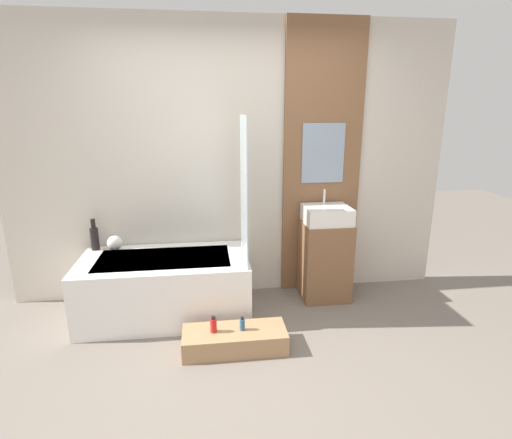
% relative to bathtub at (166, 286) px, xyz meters
% --- Properties ---
extents(ground_plane, '(12.00, 12.00, 0.00)m').
position_rel_bathtub_xyz_m(ground_plane, '(0.64, -1.14, -0.27)').
color(ground_plane, slate).
extents(wall_tiled_back, '(4.20, 0.06, 2.60)m').
position_rel_bathtub_xyz_m(wall_tiled_back, '(0.64, 0.44, 1.03)').
color(wall_tiled_back, beige).
rests_on(wall_tiled_back, ground_plane).
extents(wall_wood_accent, '(0.76, 0.04, 2.60)m').
position_rel_bathtub_xyz_m(wall_wood_accent, '(1.51, 0.39, 1.03)').
color(wall_wood_accent, brown).
rests_on(wall_wood_accent, ground_plane).
extents(bathtub, '(1.46, 0.78, 0.54)m').
position_rel_bathtub_xyz_m(bathtub, '(0.00, 0.00, 0.00)').
color(bathtub, white).
rests_on(bathtub, ground_plane).
extents(glass_shower_screen, '(0.01, 0.52, 1.22)m').
position_rel_bathtub_xyz_m(glass_shower_screen, '(0.70, -0.11, 0.88)').
color(glass_shower_screen, silver).
rests_on(glass_shower_screen, bathtub).
extents(wooden_step_bench, '(0.80, 0.32, 0.16)m').
position_rel_bathtub_xyz_m(wooden_step_bench, '(0.57, -0.63, -0.19)').
color(wooden_step_bench, '#A87F56').
rests_on(wooden_step_bench, ground_plane).
extents(vanity_cabinet, '(0.45, 0.41, 0.76)m').
position_rel_bathtub_xyz_m(vanity_cabinet, '(1.51, 0.17, 0.11)').
color(vanity_cabinet, brown).
rests_on(vanity_cabinet, ground_plane).
extents(sink, '(0.43, 0.38, 0.30)m').
position_rel_bathtub_xyz_m(sink, '(1.51, 0.17, 0.57)').
color(sink, white).
rests_on(sink, vanity_cabinet).
extents(vase_tall_dark, '(0.07, 0.07, 0.29)m').
position_rel_bathtub_xyz_m(vase_tall_dark, '(-0.64, 0.30, 0.39)').
color(vase_tall_dark, black).
rests_on(vase_tall_dark, bathtub).
extents(vase_round_light, '(0.14, 0.14, 0.14)m').
position_rel_bathtub_xyz_m(vase_round_light, '(-0.46, 0.27, 0.34)').
color(vase_round_light, silver).
rests_on(vase_round_light, bathtub).
extents(bottle_soap_primary, '(0.05, 0.05, 0.13)m').
position_rel_bathtub_xyz_m(bottle_soap_primary, '(0.41, -0.63, -0.05)').
color(bottle_soap_primary, red).
rests_on(bottle_soap_primary, wooden_step_bench).
extents(bottle_soap_secondary, '(0.04, 0.04, 0.11)m').
position_rel_bathtub_xyz_m(bottle_soap_secondary, '(0.63, -0.63, -0.06)').
color(bottle_soap_secondary, '#2D567A').
rests_on(bottle_soap_secondary, wooden_step_bench).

